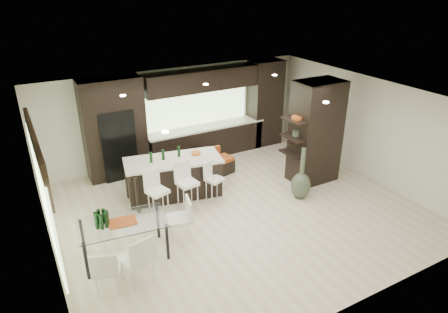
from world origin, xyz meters
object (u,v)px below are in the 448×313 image
kitchen_island (174,177)px  stool_right (214,186)px  chair_far (108,271)px  stool_mid (188,191)px  dining_table (125,239)px  floor_vase (302,173)px  stool_left (158,200)px  chair_near (137,260)px  chair_end (179,222)px  bench (213,168)px

kitchen_island → stool_right: 1.07m
stool_right → chair_far: stool_right is taller
stool_mid → chair_far: stool_mid is taller
stool_mid → dining_table: (-1.77, -0.99, -0.09)m
floor_vase → stool_left: bearing=166.3°
floor_vase → chair_near: (-4.44, -0.97, -0.20)m
chair_near → chair_end: size_ratio=1.08×
chair_near → chair_far: 0.52m
stool_mid → dining_table: size_ratio=0.59×
stool_right → chair_far: size_ratio=1.01×
kitchen_island → floor_vase: (2.67, -1.64, 0.18)m
dining_table → floor_vase: bearing=8.9°
dining_table → chair_near: 0.80m
bench → chair_near: bearing=-148.3°
stool_mid → chair_end: 1.17m
chair_far → stool_mid: bearing=58.6°
dining_table → bench: bearing=42.5°
dining_table → chair_end: size_ratio=1.91×
chair_far → floor_vase: bearing=31.8°
stool_left → chair_far: size_ratio=1.12×
kitchen_island → stool_mid: size_ratio=2.41×
stool_right → floor_vase: bearing=-43.8°
stool_mid → chair_far: (-2.29, -1.76, -0.07)m
stool_mid → kitchen_island: bearing=81.6°
kitchen_island → stool_mid: kitchen_island is taller
stool_right → chair_near: (-2.49, -1.81, 0.05)m
stool_left → stool_mid: stool_mid is taller
stool_right → chair_near: chair_near is taller
dining_table → chair_near: chair_near is taller
stool_left → chair_near: (-1.06, -1.79, 0.00)m
floor_vase → chair_near: size_ratio=1.42×
stool_right → floor_vase: 2.14m
stool_right → chair_far: 3.50m
stool_mid → chair_near: stool_mid is taller
kitchen_island → floor_vase: 3.14m
chair_end → chair_near: bearing=138.2°
kitchen_island → stool_right: bearing=-36.6°
stool_left → bench: (2.03, 1.23, -0.23)m
chair_end → stool_mid: bearing=-19.5°
floor_vase → dining_table: bearing=-177.8°
kitchen_island → stool_right: kitchen_island is taller
dining_table → chair_near: (0.00, -0.80, 0.07)m
bench → kitchen_island: bearing=-174.8°
stool_left → dining_table: size_ratio=0.57×
kitchen_island → stool_left: (-0.72, -0.81, -0.02)m
stool_mid → bench: 1.83m
stool_left → floor_vase: 3.49m
chair_far → stool_left: bearing=69.4°
stool_mid → chair_end: size_ratio=1.12×
bench → chair_far: bearing=-153.0°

